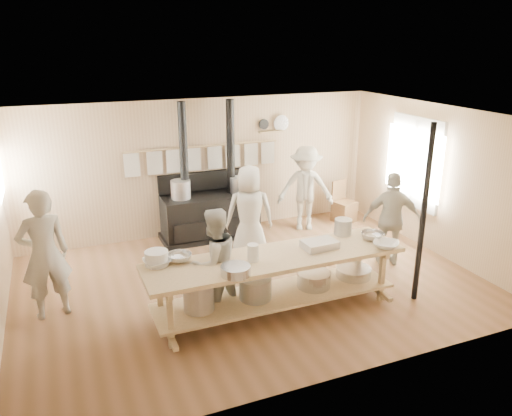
{
  "coord_description": "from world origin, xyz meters",
  "views": [
    {
      "loc": [
        -2.61,
        -6.51,
        3.64
      ],
      "look_at": [
        0.16,
        0.2,
        1.17
      ],
      "focal_mm": 35.0,
      "sensor_mm": 36.0,
      "label": 1
    }
  ],
  "objects_px": {
    "cook_by_window": "(305,188)",
    "cook_far_left": "(44,255)",
    "stove": "(210,211)",
    "prep_table": "(275,278)",
    "cook_center": "(249,213)",
    "roasting_pan": "(320,244)",
    "chair": "(344,209)",
    "cook_left": "(214,263)",
    "cook_right": "(392,219)"
  },
  "relations": [
    {
      "from": "cook_right",
      "to": "cook_center",
      "type": "bearing_deg",
      "value": 1.4
    },
    {
      "from": "cook_right",
      "to": "chair",
      "type": "bearing_deg",
      "value": -72.42
    },
    {
      "from": "prep_table",
      "to": "roasting_pan",
      "type": "xyz_separation_m",
      "value": [
        0.69,
        0.01,
        0.38
      ]
    },
    {
      "from": "stove",
      "to": "cook_by_window",
      "type": "xyz_separation_m",
      "value": [
        1.88,
        -0.31,
        0.32
      ]
    },
    {
      "from": "cook_left",
      "to": "cook_far_left",
      "type": "bearing_deg",
      "value": -39.37
    },
    {
      "from": "prep_table",
      "to": "cook_left",
      "type": "distance_m",
      "value": 0.87
    },
    {
      "from": "cook_by_window",
      "to": "prep_table",
      "type": "bearing_deg",
      "value": -101.25
    },
    {
      "from": "cook_by_window",
      "to": "roasting_pan",
      "type": "relative_size",
      "value": 3.54
    },
    {
      "from": "prep_table",
      "to": "chair",
      "type": "height_order",
      "value": "chair"
    },
    {
      "from": "prep_table",
      "to": "chair",
      "type": "bearing_deg",
      "value": 44.45
    },
    {
      "from": "prep_table",
      "to": "cook_by_window",
      "type": "xyz_separation_m",
      "value": [
        1.88,
        2.71,
        0.32
      ]
    },
    {
      "from": "cook_left",
      "to": "chair",
      "type": "bearing_deg",
      "value": -163.4
    },
    {
      "from": "stove",
      "to": "prep_table",
      "type": "height_order",
      "value": "stove"
    },
    {
      "from": "cook_far_left",
      "to": "prep_table",
      "type": "bearing_deg",
      "value": 147.84
    },
    {
      "from": "cook_center",
      "to": "cook_left",
      "type": "bearing_deg",
      "value": 69.93
    },
    {
      "from": "prep_table",
      "to": "cook_by_window",
      "type": "distance_m",
      "value": 3.32
    },
    {
      "from": "cook_left",
      "to": "roasting_pan",
      "type": "height_order",
      "value": "cook_left"
    },
    {
      "from": "cook_far_left",
      "to": "cook_by_window",
      "type": "xyz_separation_m",
      "value": [
        4.77,
        1.62,
        -0.06
      ]
    },
    {
      "from": "stove",
      "to": "cook_right",
      "type": "relative_size",
      "value": 1.63
    },
    {
      "from": "stove",
      "to": "cook_center",
      "type": "bearing_deg",
      "value": -74.74
    },
    {
      "from": "chair",
      "to": "stove",
      "type": "bearing_deg",
      "value": 159.41
    },
    {
      "from": "prep_table",
      "to": "cook_far_left",
      "type": "bearing_deg",
      "value": 159.3
    },
    {
      "from": "cook_far_left",
      "to": "cook_center",
      "type": "distance_m",
      "value": 3.3
    },
    {
      "from": "cook_by_window",
      "to": "cook_far_left",
      "type": "bearing_deg",
      "value": -137.71
    },
    {
      "from": "prep_table",
      "to": "roasting_pan",
      "type": "bearing_deg",
      "value": 1.06
    },
    {
      "from": "cook_left",
      "to": "roasting_pan",
      "type": "distance_m",
      "value": 1.5
    },
    {
      "from": "cook_right",
      "to": "roasting_pan",
      "type": "distance_m",
      "value": 1.9
    },
    {
      "from": "stove",
      "to": "cook_by_window",
      "type": "relative_size",
      "value": 1.54
    },
    {
      "from": "cook_by_window",
      "to": "chair",
      "type": "relative_size",
      "value": 1.97
    },
    {
      "from": "chair",
      "to": "roasting_pan",
      "type": "xyz_separation_m",
      "value": [
        -2.16,
        -2.78,
        0.65
      ]
    },
    {
      "from": "chair",
      "to": "prep_table",
      "type": "bearing_deg",
      "value": -151.7
    },
    {
      "from": "cook_left",
      "to": "roasting_pan",
      "type": "relative_size",
      "value": 3.23
    },
    {
      "from": "cook_far_left",
      "to": "cook_right",
      "type": "distance_m",
      "value": 5.35
    },
    {
      "from": "cook_far_left",
      "to": "chair",
      "type": "bearing_deg",
      "value": -174.93
    },
    {
      "from": "stove",
      "to": "roasting_pan",
      "type": "relative_size",
      "value": 5.45
    },
    {
      "from": "cook_left",
      "to": "cook_center",
      "type": "height_order",
      "value": "cook_center"
    },
    {
      "from": "stove",
      "to": "roasting_pan",
      "type": "bearing_deg",
      "value": -77.17
    },
    {
      "from": "prep_table",
      "to": "cook_center",
      "type": "bearing_deg",
      "value": 79.41
    },
    {
      "from": "cook_right",
      "to": "cook_left",
      "type": "bearing_deg",
      "value": 36.21
    },
    {
      "from": "prep_table",
      "to": "cook_left",
      "type": "bearing_deg",
      "value": 160.73
    },
    {
      "from": "cook_center",
      "to": "chair",
      "type": "distance_m",
      "value": 2.77
    },
    {
      "from": "cook_by_window",
      "to": "chair",
      "type": "xyz_separation_m",
      "value": [
        0.97,
        0.09,
        -0.59
      ]
    },
    {
      "from": "roasting_pan",
      "to": "cook_far_left",
      "type": "bearing_deg",
      "value": 163.21
    },
    {
      "from": "roasting_pan",
      "to": "chair",
      "type": "bearing_deg",
      "value": 52.14
    },
    {
      "from": "cook_center",
      "to": "prep_table",
      "type": "bearing_deg",
      "value": 95.72
    },
    {
      "from": "cook_right",
      "to": "cook_by_window",
      "type": "xyz_separation_m",
      "value": [
        -0.57,
        1.99,
        0.05
      ]
    },
    {
      "from": "cook_center",
      "to": "cook_by_window",
      "type": "distance_m",
      "value": 1.8
    },
    {
      "from": "cook_left",
      "to": "chair",
      "type": "distance_m",
      "value": 4.45
    },
    {
      "from": "cook_center",
      "to": "cook_by_window",
      "type": "xyz_separation_m",
      "value": [
        1.55,
        0.91,
        0.01
      ]
    },
    {
      "from": "roasting_pan",
      "to": "prep_table",
      "type": "bearing_deg",
      "value": -178.94
    }
  ]
}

